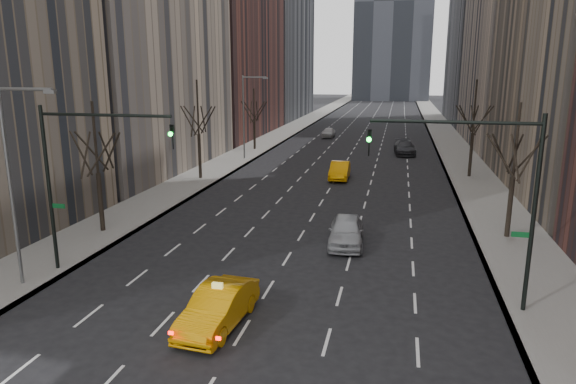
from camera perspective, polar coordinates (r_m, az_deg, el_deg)
The scene contains 16 objects.
sidewalk_left at distance 81.50m, azimuth -0.41°, elevation 6.64°, with size 4.50×320.00×0.15m, color slate.
sidewalk_right at distance 79.83m, azimuth 17.11°, elevation 5.90°, with size 4.50×320.00×0.15m, color slate.
tree_lw_b at distance 32.68m, azimuth -20.35°, elevation 1.98°, with size 3.36×3.50×7.82m.
tree_lw_c at distance 46.72m, azimuth -9.87°, elevation 6.24°, with size 3.36×3.50×8.74m.
tree_lw_d at distance 63.71m, azimuth -3.77°, elevation 7.85°, with size 3.36×3.50×7.36m.
tree_rw_b at distance 32.20m, azimuth 23.71°, elevation 1.52°, with size 3.36×3.50×7.82m.
tree_rw_c at distance 49.72m, azimuth 19.82°, elevation 6.07°, with size 3.36×3.50×8.74m.
traffic_mast_left at distance 25.88m, azimuth -22.29°, elevation 2.97°, with size 6.69×0.39×8.00m.
traffic_mast_right at distance 21.69m, azimuth 21.64°, elevation 1.17°, with size 6.69×0.39×8.00m.
streetlight_near at distance 25.34m, azimuth -28.08°, elevation 2.49°, with size 2.83×0.22×9.00m.
streetlight_far at distance 56.52m, azimuth -4.62°, elevation 9.22°, with size 2.83×0.22×9.00m.
taxi_sedan at distance 20.53m, azimuth -7.76°, elevation -12.55°, with size 1.66×4.77×1.57m, color orange.
silver_sedan_ahead at distance 29.42m, azimuth 6.48°, elevation -4.31°, with size 1.92×4.77×1.63m, color #9A9CA1.
far_taxi at distance 47.07m, azimuth 5.77°, elevation 2.40°, with size 1.65×4.72×1.56m, color #FFA205.
far_suv_grey at distance 62.08m, azimuth 12.83°, elevation 4.84°, with size 2.26×5.57×1.62m, color #2A2A2F.
far_car_white at distance 76.16m, azimuth 4.52°, elevation 6.60°, with size 1.68×4.18×1.43m, color silver.
Camera 1 is at (5.47, -8.96, 9.74)m, focal length 32.00 mm.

